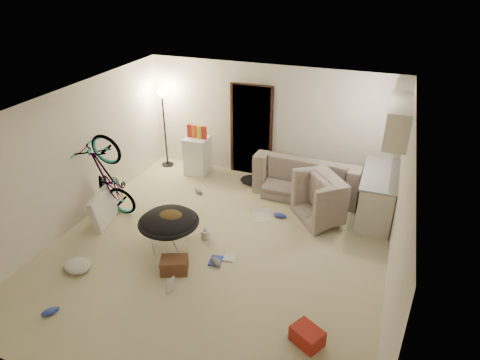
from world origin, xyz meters
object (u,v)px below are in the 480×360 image
(bicycle, at_px, (111,194))
(kitchen_counter, at_px, (377,196))
(armchair, at_px, (334,201))
(juicer, at_px, (205,234))
(sofa, at_px, (308,180))
(drink_case_b, at_px, (307,336))
(tv_box, at_px, (104,207))
(drink_case_a, at_px, (174,265))
(mini_fridge, at_px, (198,155))
(saucer_chair, at_px, (169,227))
(floor_lamp, at_px, (163,113))

(bicycle, bearing_deg, kitchen_counter, -68.14)
(armchair, distance_m, bicycle, 4.22)
(bicycle, height_order, juicer, bicycle)
(kitchen_counter, distance_m, sofa, 1.49)
(kitchen_counter, distance_m, juicer, 3.29)
(sofa, xyz_separation_m, drink_case_b, (0.85, -3.90, -0.20))
(tv_box, bearing_deg, drink_case_a, -37.33)
(mini_fridge, height_order, drink_case_a, mini_fridge)
(sofa, bearing_deg, mini_fridge, 0.35)
(armchair, distance_m, juicer, 2.51)
(kitchen_counter, xyz_separation_m, drink_case_b, (-0.56, -3.45, -0.33))
(saucer_chair, relative_size, juicer, 4.36)
(floor_lamp, height_order, tv_box, floor_lamp)
(sofa, bearing_deg, drink_case_b, 104.82)
(floor_lamp, height_order, armchair, floor_lamp)
(sofa, bearing_deg, kitchen_counter, 164.87)
(saucer_chair, height_order, drink_case_b, saucer_chair)
(tv_box, bearing_deg, armchair, 9.20)
(bicycle, relative_size, drink_case_a, 4.17)
(floor_lamp, bearing_deg, kitchen_counter, -7.66)
(floor_lamp, relative_size, kitchen_counter, 1.21)
(sofa, bearing_deg, saucer_chair, 59.24)
(drink_case_b, relative_size, juicer, 1.69)
(mini_fridge, distance_m, juicer, 2.67)
(drink_case_a, bearing_deg, bicycle, 128.06)
(kitchen_counter, bearing_deg, floor_lamp, 172.34)
(armchair, height_order, bicycle, bicycle)
(armchair, relative_size, saucer_chair, 1.01)
(kitchen_counter, relative_size, armchair, 1.46)
(kitchen_counter, distance_m, saucer_chair, 3.90)
(saucer_chair, bearing_deg, tv_box, 167.96)
(sofa, xyz_separation_m, armchair, (0.66, -0.74, 0.02))
(floor_lamp, height_order, bicycle, floor_lamp)
(mini_fridge, bearing_deg, drink_case_b, -49.33)
(floor_lamp, relative_size, sofa, 0.84)
(floor_lamp, bearing_deg, bicycle, -87.54)
(kitchen_counter, relative_size, drink_case_a, 3.55)
(juicer, bearing_deg, saucer_chair, -134.14)
(floor_lamp, bearing_deg, juicer, -49.42)
(floor_lamp, xyz_separation_m, drink_case_a, (2.00, -3.43, -1.19))
(drink_case_a, bearing_deg, kitchen_counter, 22.44)
(sofa, height_order, juicer, sofa)
(floor_lamp, xyz_separation_m, armchair, (4.08, -0.94, -0.97))
(sofa, distance_m, drink_case_b, 3.99)
(tv_box, distance_m, drink_case_a, 2.09)
(tv_box, bearing_deg, floor_lamp, 79.24)
(sofa, bearing_deg, bicycle, 35.28)
(bicycle, distance_m, drink_case_a, 2.22)
(tv_box, distance_m, juicer, 2.00)
(kitchen_counter, distance_m, armchair, 0.81)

